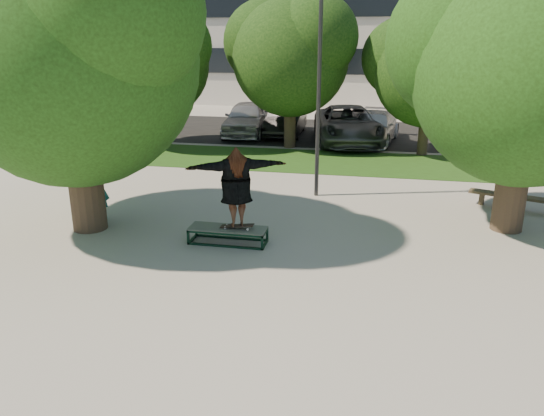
% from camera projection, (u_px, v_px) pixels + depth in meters
% --- Properties ---
extents(ground, '(120.00, 120.00, 0.00)m').
position_uv_depth(ground, '(243.00, 257.00, 11.58)').
color(ground, gray).
rests_on(ground, ground).
extents(grass_strip, '(30.00, 4.00, 0.02)m').
position_uv_depth(grass_strip, '(330.00, 162.00, 20.23)').
color(grass_strip, '#214012').
rests_on(grass_strip, ground).
extents(asphalt_strip, '(40.00, 8.00, 0.01)m').
position_uv_depth(asphalt_strip, '(323.00, 132.00, 26.48)').
color(asphalt_strip, black).
rests_on(asphalt_strip, ground).
extents(tree_left, '(6.96, 5.95, 7.12)m').
position_uv_depth(tree_left, '(69.00, 44.00, 12.03)').
color(tree_left, '#38281E').
rests_on(tree_left, ground).
extents(tree_right, '(6.24, 5.33, 6.51)m').
position_uv_depth(tree_right, '(525.00, 59.00, 12.06)').
color(tree_right, '#38281E').
rests_on(tree_right, ground).
extents(bg_tree_left, '(5.28, 4.51, 5.77)m').
position_uv_depth(bg_tree_left, '(155.00, 57.00, 21.97)').
color(bg_tree_left, '#38281E').
rests_on(bg_tree_left, ground).
extents(bg_tree_mid, '(5.76, 4.92, 6.24)m').
position_uv_depth(bg_tree_mid, '(289.00, 50.00, 21.78)').
color(bg_tree_mid, '#38281E').
rests_on(bg_tree_mid, ground).
extents(bg_tree_right, '(5.04, 4.31, 5.43)m').
position_uv_depth(bg_tree_right, '(427.00, 66.00, 20.43)').
color(bg_tree_right, '#38281E').
rests_on(bg_tree_right, ground).
extents(lamppost, '(0.25, 0.15, 6.11)m').
position_uv_depth(lamppost, '(319.00, 89.00, 15.07)').
color(lamppost, '#2D2D30').
rests_on(lamppost, ground).
extents(grind_box, '(1.80, 0.60, 0.38)m').
position_uv_depth(grind_box, '(228.00, 235.00, 12.32)').
color(grind_box, '#0F2F1F').
rests_on(grind_box, ground).
extents(skater_rig, '(2.31, 1.47, 1.91)m').
position_uv_depth(skater_rig, '(236.00, 187.00, 11.91)').
color(skater_rig, white).
rests_on(skater_rig, grind_box).
extents(bystander, '(0.71, 0.59, 1.68)m').
position_uv_depth(bystander, '(97.00, 188.00, 13.77)').
color(bystander, '#1B6864').
rests_on(bystander, ground).
extents(bench, '(2.63, 1.22, 0.41)m').
position_uv_depth(bench, '(520.00, 198.00, 14.59)').
color(bench, '#4D412E').
rests_on(bench, ground).
extents(car_silver_a, '(2.21, 4.86, 1.62)m').
position_uv_depth(car_silver_a, '(247.00, 118.00, 25.46)').
color(car_silver_a, '#A7A7AB').
rests_on(car_silver_a, asphalt_strip).
extents(car_dark, '(1.70, 4.50, 1.47)m').
position_uv_depth(car_dark, '(286.00, 120.00, 25.49)').
color(car_dark, black).
rests_on(car_dark, asphalt_strip).
extents(car_grey, '(3.74, 6.23, 1.62)m').
position_uv_depth(car_grey, '(348.00, 125.00, 23.64)').
color(car_grey, '#5D5E63').
rests_on(car_grey, asphalt_strip).
extents(car_silver_b, '(2.59, 4.92, 1.36)m').
position_uv_depth(car_silver_b, '(373.00, 128.00, 23.71)').
color(car_silver_b, silver).
rests_on(car_silver_b, asphalt_strip).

